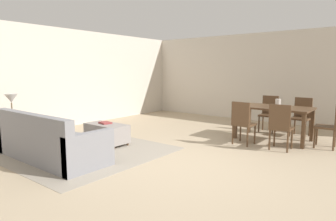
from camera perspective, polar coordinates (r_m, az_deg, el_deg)
The scene contains 16 objects.
ground_plane at distance 4.96m, azimuth 2.69°, elevation -10.55°, with size 10.80×10.80×0.00m, color tan.
wall_back at distance 9.25m, azimuth 21.08°, elevation 6.03°, with size 9.00×0.12×2.70m, color beige.
wall_left at distance 8.42m, azimuth -21.03°, elevation 5.90°, with size 0.12×11.00×2.70m, color beige.
area_rug at distance 6.01m, azimuth -16.45°, elevation -7.53°, with size 3.00×2.80×0.01m, color gray.
couch at distance 5.57m, azimuth -22.24°, elevation -6.01°, with size 2.27×0.90×0.86m.
ottoman_table at distance 6.34m, azimuth -11.95°, elevation -4.29°, with size 0.96×0.48×0.44m.
side_table at distance 6.81m, azimuth -28.16°, elevation -2.50°, with size 0.40×0.40×0.57m.
table_lamp at distance 6.74m, azimuth -28.46°, elevation 1.94°, with size 0.26×0.26×0.53m.
dining_table at distance 6.94m, azimuth 20.08°, elevation -0.06°, with size 1.58×0.91×0.76m.
dining_chair_near_left at distance 6.29m, azimuth 14.42°, elevation -1.94°, with size 0.43×0.43×0.92m.
dining_chair_near_right at distance 6.08m, azimuth 21.24°, elevation -2.57°, with size 0.42×0.42×0.92m.
dining_chair_far_left at distance 7.88m, azimuth 19.25°, elevation -0.18°, with size 0.42×0.42×0.92m.
dining_chair_far_right at distance 7.64m, azimuth 24.79°, elevation -0.72°, with size 0.42×0.42×0.92m.
dining_chair_head_east at distance 6.68m, azimuth 29.37°, elevation -2.16°, with size 0.43×0.43×0.92m.
vase_centerpiece at distance 6.84m, azimuth 20.80°, elevation 1.37°, with size 0.11×0.11×0.18m, color silver.
book_on_ottoman at distance 6.37m, azimuth -12.24°, elevation -2.37°, with size 0.26×0.20×0.03m, color maroon.
Camera 1 is at (2.72, -3.84, 1.57)m, focal length 31.00 mm.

